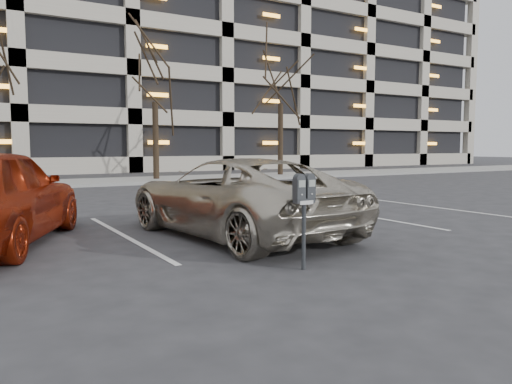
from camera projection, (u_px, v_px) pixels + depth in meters
ground at (255, 251)px, 7.80m from camera, size 140.00×140.00×0.00m
sidewalk at (67, 183)px, 21.51m from camera, size 80.00×4.00×0.12m
stall_lines at (125, 236)px, 9.06m from camera, size 16.90×5.20×0.00m
parking_garage at (174, 56)px, 42.05m from camera, size 52.00×20.00×19.00m
tree_c at (154, 53)px, 23.00m from camera, size 3.62×3.62×8.22m
tree_d at (281, 58)px, 26.51m from camera, size 3.86×3.86×8.77m
parking_meter at (304, 198)px, 6.54m from camera, size 0.33×0.15×1.25m
suv_silver at (237, 197)px, 9.13m from camera, size 2.84×5.32×1.43m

